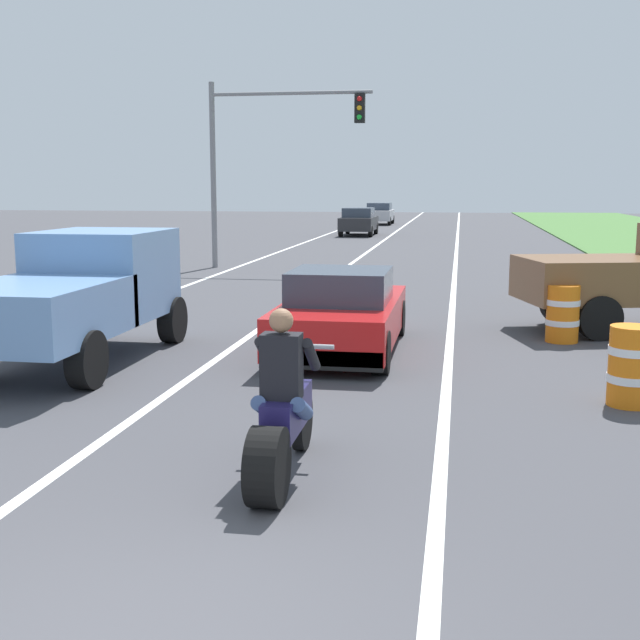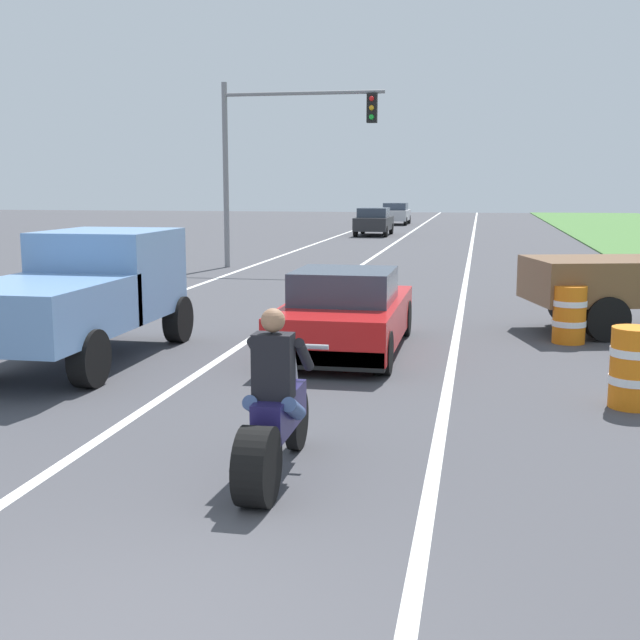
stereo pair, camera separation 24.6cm
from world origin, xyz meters
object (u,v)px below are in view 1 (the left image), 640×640
distant_car_far_ahead (359,221)px  traffic_light_mast_near (263,143)px  construction_barrel_mid (563,313)px  construction_barrel_far (550,279)px  motorcycle_with_rider (282,419)px  sports_car_red (341,314)px  construction_barrel_nearest (632,366)px  distant_car_further_ahead (380,213)px  pickup_truck_left_lane_light_blue (78,291)px

distant_car_far_ahead → traffic_light_mast_near: bearing=-92.8°
construction_barrel_mid → construction_barrel_far: size_ratio=1.00×
motorcycle_with_rider → construction_barrel_far: (3.69, 12.92, -0.09)m
sports_car_red → distant_car_far_ahead: size_ratio=1.08×
traffic_light_mast_near → construction_barrel_nearest: size_ratio=6.00×
construction_barrel_nearest → distant_car_far_ahead: size_ratio=0.25×
motorcycle_with_rider → distant_car_far_ahead: size_ratio=0.55×
traffic_light_mast_near → distant_car_further_ahead: size_ratio=1.50×
motorcycle_with_rider → construction_barrel_mid: bearing=65.9°
sports_car_red → construction_barrel_far: (4.01, 6.88, -0.13)m
pickup_truck_left_lane_light_blue → construction_barrel_nearest: size_ratio=4.80×
construction_barrel_nearest → distant_car_far_ahead: bearing=102.5°
construction_barrel_mid → pickup_truck_left_lane_light_blue: bearing=-158.8°
sports_car_red → distant_car_further_ahead: distant_car_further_ahead is taller
motorcycle_with_rider → distant_car_far_ahead: motorcycle_with_rider is taller
construction_barrel_far → traffic_light_mast_near: bearing=143.2°
construction_barrel_mid → construction_barrel_nearest: bearing=-85.4°
pickup_truck_left_lane_light_blue → construction_barrel_mid: size_ratio=4.80×
motorcycle_with_rider → distant_car_far_ahead: bearing=95.9°
construction_barrel_far → distant_car_further_ahead: bearing=101.6°
sports_car_red → construction_barrel_mid: (3.68, 1.49, -0.13)m
construction_barrel_far → distant_car_further_ahead: 38.32m
motorcycle_with_rider → distant_car_further_ahead: 50.61m
traffic_light_mast_near → distant_car_further_ahead: bearing=88.5°
motorcycle_with_rider → sports_car_red: (-0.32, 6.04, 0.04)m
distant_car_far_ahead → pickup_truck_left_lane_light_blue: bearing=-90.5°
motorcycle_with_rider → construction_barrel_nearest: size_ratio=2.21×
motorcycle_with_rider → distant_car_further_ahead: (-4.01, 50.46, 0.18)m
construction_barrel_nearest → distant_car_far_ahead: 35.14m
distant_car_further_ahead → sports_car_red: bearing=-85.3°
motorcycle_with_rider → construction_barrel_mid: size_ratio=2.21×
traffic_light_mast_near → construction_barrel_nearest: bearing=-61.9°
construction_barrel_nearest → distant_car_further_ahead: (-7.71, 47.13, 0.27)m
distant_car_far_ahead → distant_car_further_ahead: size_ratio=1.00×
distant_car_further_ahead → motorcycle_with_rider: bearing=-85.5°
distant_car_far_ahead → distant_car_further_ahead: same height
pickup_truck_left_lane_light_blue → distant_car_far_ahead: size_ratio=1.20×
pickup_truck_left_lane_light_blue → construction_barrel_mid: bearing=21.2°
construction_barrel_mid → distant_car_further_ahead: 43.55m
traffic_light_mast_near → distant_car_far_ahead: (0.90, 18.36, -3.27)m
construction_barrel_far → distant_car_further_ahead: (-7.70, 37.54, 0.27)m
construction_barrel_nearest → distant_car_further_ahead: 47.76m
motorcycle_with_rider → sports_car_red: bearing=93.0°
pickup_truck_left_lane_light_blue → distant_car_further_ahead: (0.19, 45.85, -0.33)m
sports_car_red → construction_barrel_mid: sports_car_red is taller
distant_car_far_ahead → motorcycle_with_rider: bearing=-84.1°
pickup_truck_left_lane_light_blue → construction_barrel_nearest: pickup_truck_left_lane_light_blue is taller
motorcycle_with_rider → distant_car_far_ahead: (-3.90, 37.63, 0.18)m
pickup_truck_left_lane_light_blue → construction_barrel_far: pickup_truck_left_lane_light_blue is taller
sports_car_red → construction_barrel_nearest: sports_car_red is taller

